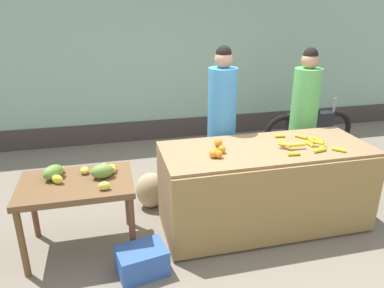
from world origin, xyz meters
name	(u,v)px	position (x,y,z in m)	size (l,w,h in m)	color
ground_plane	(224,227)	(0.00, 0.00, 0.00)	(24.00, 24.00, 0.00)	#756B5B
market_wall_back	(171,61)	(0.00, 3.10, 1.39)	(10.00, 0.23, 2.83)	#8CB299
fruit_stall_counter	(264,187)	(0.44, -0.01, 0.46)	(2.22, 0.92, 0.92)	olive
side_table_wooden	(77,191)	(-1.51, 0.00, 0.65)	(1.07, 0.73, 0.75)	brown
banana_bunch_pile	(306,144)	(0.85, -0.08, 0.95)	(0.63, 0.61, 0.07)	gold
orange_pile	(217,150)	(-0.12, -0.05, 0.96)	(0.22, 0.37, 0.08)	orange
mango_papaya_pile	(81,172)	(-1.46, 0.08, 0.81)	(0.73, 0.56, 0.14)	yellow
vendor_woman_blue_shirt	(222,125)	(0.16, 0.69, 0.96)	(0.34, 0.34, 1.90)	#33333D
vendor_woman_green_shirt	(303,120)	(1.28, 0.75, 0.93)	(0.34, 0.34, 1.84)	#33333D
parked_motorcycle	(309,127)	(2.09, 1.88, 0.40)	(1.60, 0.18, 0.88)	black
produce_crate	(142,261)	(-0.97, -0.52, 0.13)	(0.44, 0.32, 0.26)	#3359A5
produce_sack	(151,190)	(-0.73, 0.64, 0.22)	(0.36, 0.30, 0.45)	tan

